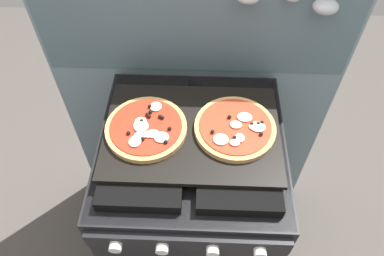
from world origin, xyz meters
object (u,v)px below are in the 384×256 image
Objects in this scene: stove at (192,201)px; pizza_right at (235,128)px; baking_tray at (192,132)px; pizza_left at (146,128)px.

stove is 0.50m from pizza_right.
stove is 0.46m from baking_tray.
baking_tray is 2.16× the size of pizza_right.
baking_tray is at bearing 90.00° from stove.
pizza_right reaches higher than stove.
pizza_left is at bearing -177.63° from pizza_right.
pizza_left reaches higher than baking_tray.
pizza_right reaches higher than baking_tray.
baking_tray is 0.13m from pizza_right.
baking_tray reaches higher than stove.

